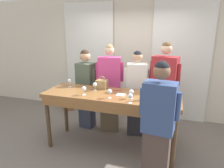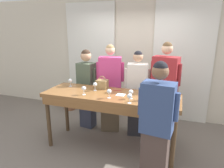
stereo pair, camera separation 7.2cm
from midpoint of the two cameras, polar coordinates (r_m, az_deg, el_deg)
ground_plane at (r=3.81m, az=0.19°, el=-17.64°), size 18.00×18.00×0.00m
wall_back at (r=4.85m, az=6.64°, el=7.40°), size 12.00×0.06×2.80m
curtain_panel_left at (r=5.15m, az=-5.66°, el=7.27°), size 1.27×0.03×2.69m
curtain_panel_right at (r=4.69m, az=19.70°, el=5.60°), size 1.27×0.03×2.69m
tasting_bar at (r=3.37m, az=0.09°, el=-4.63°), size 2.29×0.75×1.03m
wine_bottle at (r=3.11m, az=11.45°, el=-2.53°), size 0.08×0.08×0.30m
handbag at (r=3.64m, az=-2.25°, el=0.04°), size 0.20×0.15×0.23m
wine_glass_front_left at (r=3.42m, az=14.29°, el=-1.08°), size 0.07×0.07×0.15m
wine_glass_front_mid at (r=2.92m, az=5.77°, el=-3.52°), size 0.07×0.07×0.15m
wine_glass_front_right at (r=3.00m, az=19.03°, el=-3.85°), size 0.07×0.07×0.15m
wine_glass_center_left at (r=3.30m, az=-7.45°, el=-1.32°), size 0.07×0.07×0.15m
wine_glass_center_mid at (r=3.82m, az=-11.36°, el=0.88°), size 0.07×0.07×0.15m
wine_glass_center_right at (r=3.11m, az=6.09°, el=-2.36°), size 0.07×0.07×0.15m
wine_glass_back_left at (r=3.50m, az=-4.29°, el=-0.20°), size 0.07×0.07×0.15m
wine_glass_back_mid at (r=3.12m, az=-0.17°, el=-2.18°), size 0.07×0.07×0.15m
wine_glass_back_right at (r=3.11m, az=18.31°, el=-3.10°), size 0.07×0.07×0.15m
napkin at (r=3.31m, az=3.16°, el=-3.07°), size 0.14×0.14×0.00m
pen at (r=3.51m, az=2.14°, el=-1.91°), size 0.13×0.07×0.01m
guest_olive_jacket at (r=4.22m, az=-6.66°, el=-1.15°), size 0.46×0.31×1.68m
guest_pink_top at (r=4.02m, az=-0.00°, el=-1.41°), size 0.55×0.34×1.80m
guest_cream_sweater at (r=3.90m, az=7.62°, el=-2.82°), size 0.49×0.32×1.70m
guest_striped_shirt at (r=3.82m, az=15.15°, el=-2.34°), size 0.56×0.35×1.87m
host_pouring at (r=2.66m, az=13.36°, el=-11.85°), size 0.51×0.31×1.73m
potted_plant at (r=5.40m, az=-11.68°, el=-4.14°), size 0.30×0.30×0.59m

